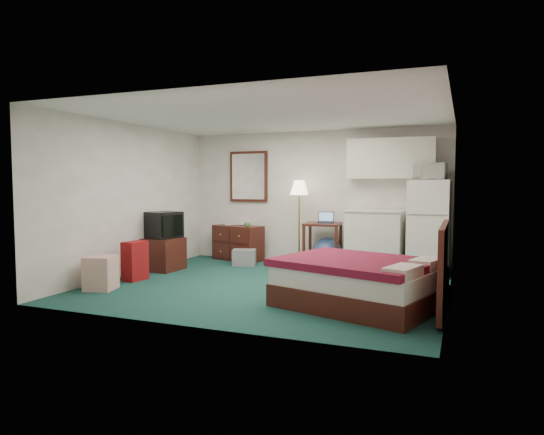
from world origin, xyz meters
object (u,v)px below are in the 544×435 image
at_px(dresser, 238,243).
at_px(suitcase, 135,261).
at_px(bed, 359,283).
at_px(kitchen_counter, 376,241).
at_px(fridge, 429,228).
at_px(floor_lamp, 299,223).
at_px(desk, 323,245).
at_px(tv_stand, 164,254).

xyz_separation_m(dresser, suitcase, (-0.62, -2.41, -0.04)).
relative_size(bed, suitcase, 2.96).
xyz_separation_m(kitchen_counter, fridge, (0.88, -0.11, 0.27)).
xyz_separation_m(dresser, bed, (2.96, -2.72, -0.05)).
xyz_separation_m(floor_lamp, suitcase, (-1.92, -2.34, -0.48)).
bearing_deg(floor_lamp, fridge, -4.14).
bearing_deg(fridge, suitcase, -151.18).
relative_size(desk, bed, 0.45).
bearing_deg(suitcase, bed, 1.09).
relative_size(desk, tv_stand, 1.32).
height_order(dresser, desk, desk).
height_order(floor_lamp, desk, floor_lamp).
xyz_separation_m(fridge, suitcase, (-4.23, -2.17, -0.48)).
bearing_deg(floor_lamp, dresser, 176.69).
bearing_deg(tv_stand, floor_lamp, 38.24).
bearing_deg(desk, dresser, 168.27).
xyz_separation_m(desk, bed, (1.18, -2.54, -0.11)).
distance_m(floor_lamp, suitcase, 3.06).
distance_m(desk, suitcase, 3.28).
xyz_separation_m(bed, suitcase, (-3.58, 0.31, 0.02)).
relative_size(kitchen_counter, suitcase, 1.69).
bearing_deg(bed, dresser, 154.47).
relative_size(floor_lamp, suitcase, 2.57).
bearing_deg(fridge, floor_lamp, 177.56).
relative_size(floor_lamp, tv_stand, 2.57).
bearing_deg(fridge, tv_stand, -162.26).
height_order(floor_lamp, fridge, fridge).
bearing_deg(tv_stand, suitcase, -80.36).
xyz_separation_m(floor_lamp, fridge, (2.31, -0.17, 0.00)).
bearing_deg(desk, floor_lamp, 161.78).
xyz_separation_m(dresser, fridge, (3.61, -0.24, 0.45)).
xyz_separation_m(fridge, bed, (-0.65, -2.48, -0.50)).
relative_size(floor_lamp, desk, 1.95).
relative_size(fridge, tv_stand, 2.58).
bearing_deg(floor_lamp, kitchen_counter, -2.24).
bearing_deg(dresser, kitchen_counter, 14.12).
distance_m(fridge, tv_stand, 4.54).
distance_m(floor_lamp, tv_stand, 2.52).
bearing_deg(suitcase, floor_lamp, 56.52).
xyz_separation_m(bed, tv_stand, (-3.69, 1.23, -0.01)).
bearing_deg(dresser, floor_lamp, 13.56).
bearing_deg(kitchen_counter, floor_lamp, -179.24).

